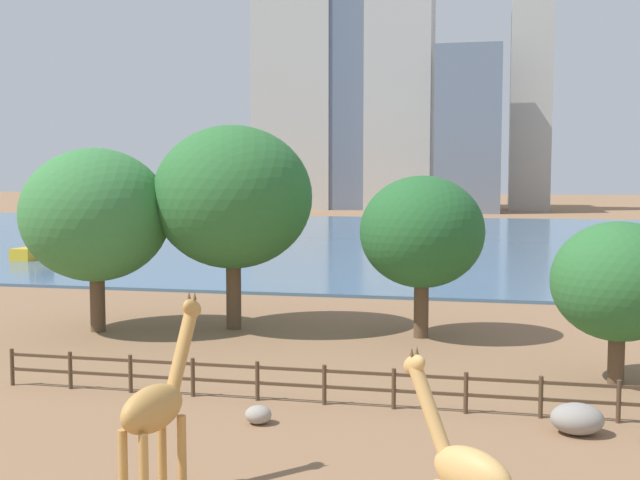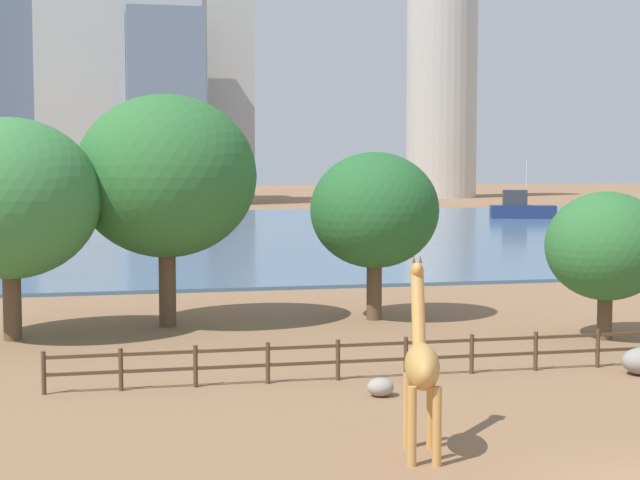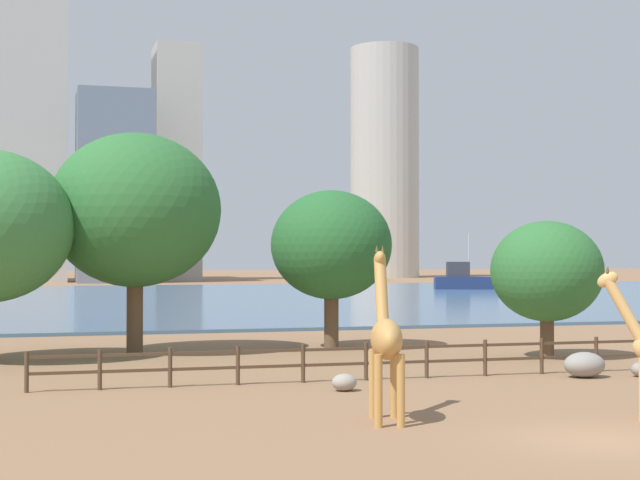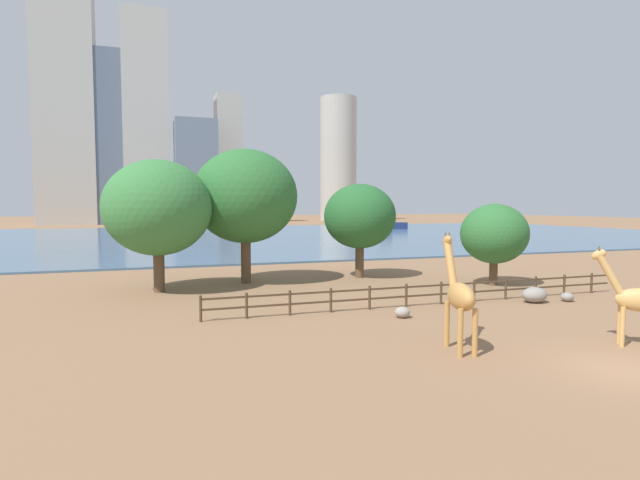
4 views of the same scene
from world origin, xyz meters
The scene contains 17 objects.
ground_plane centered at (0.00, 80.00, 0.00)m, with size 400.00×400.00×0.00m, color #8C6647.
harbor_water centered at (0.00, 77.00, 0.10)m, with size 180.00×86.00×0.20m, color #476B8C.
giraffe_tall centered at (3.03, 2.03, 1.91)m, with size 2.46×2.13×4.02m.
giraffe_companion centered at (-3.94, 3.87, 2.16)m, with size 1.25×3.05×4.60m.
boulder_near_fence centered at (5.91, 10.64, 0.45)m, with size 1.50×1.20×0.90m, color gray.
boulder_small centered at (-3.28, 9.64, 0.27)m, with size 0.80×0.73×0.55m, color gray.
enclosure_fence centered at (-0.27, 12.00, 0.76)m, with size 26.12×0.14×1.30m.
tree_left_large centered at (-14.71, 21.54, 5.49)m, with size 6.92×6.92×8.63m.
tree_center_broad centered at (7.81, 16.75, 3.65)m, with size 4.69×4.69×5.77m.
tree_right_tall centered at (0.34, 23.34, 4.79)m, with size 5.62×5.62×7.35m.
tree_left_small centered at (-8.63, 23.49, 6.30)m, with size 7.55×7.55×9.72m.
boat_ferry centered at (-34.70, 48.91, 0.95)m, with size 2.11×5.09×4.49m.
skyline_block_central centered at (-15.27, 149.52, 31.72)m, with size 13.04×11.09×63.44m, color #B7B2A8.
skyline_tower_glass centered at (-26.28, 151.24, 25.79)m, with size 14.45×8.42×51.58m, color slate.
skyline_block_left centered at (10.40, 155.90, 21.07)m, with size 8.01×9.94×42.14m, color #B7B2A8.
skyline_block_right centered at (-1.40, 142.35, 15.56)m, with size 12.17×10.75×31.13m, color slate.
skyline_tower_short centered at (-37.53, 152.47, 42.21)m, with size 16.35×11.61×84.42m, color #B7B2A8.
Camera 1 is at (3.46, -12.78, 7.44)m, focal length 45.00 mm.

